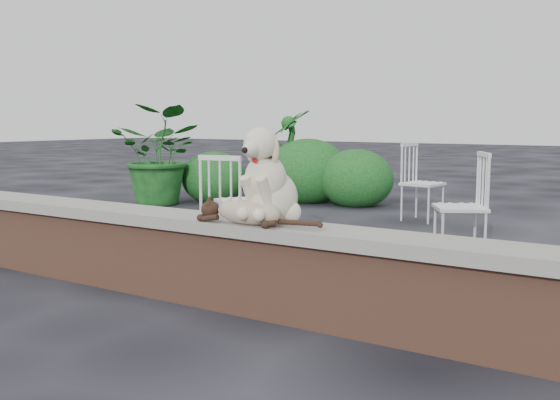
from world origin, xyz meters
The scene contains 12 objects.
ground centered at (0.00, 0.00, 0.00)m, with size 60.00×60.00×0.00m, color black.
brick_wall centered at (0.00, 0.00, 0.25)m, with size 6.00×0.30×0.50m, color brown.
capstone centered at (0.00, 0.00, 0.54)m, with size 6.20×0.40×0.08m, color slate.
dog centered at (1.04, 0.03, 0.88)m, with size 0.39×0.52×0.60m, color beige, non-canonical shape.
cat centered at (0.96, -0.12, 0.66)m, with size 0.99×0.24×0.17m, color tan, non-canonical shape.
chair_e centered at (0.49, 4.15, 0.47)m, with size 0.56×0.56×0.94m, color white, non-canonical shape.
chair_b centered at (-0.36, 1.61, 0.47)m, with size 0.56×0.56×0.94m, color white, non-canonical shape.
chair_c centered at (0.06, 0.90, 0.47)m, with size 0.56×0.56×0.94m, color white, non-canonical shape.
chair_d centered at (1.53, 2.28, 0.47)m, with size 0.56×0.56×0.94m, color white, non-canonical shape.
potted_plant_a centered at (-3.24, 3.57, 0.72)m, with size 1.29×1.12×1.43m, color #113D16.
potted_plant_b centered at (-2.07, 5.24, 0.69)m, with size 0.77×0.77×1.38m, color #113D16.
shrubbery centered at (-1.65, 4.80, 0.41)m, with size 3.04×1.79×1.00m.
Camera 1 is at (3.22, -3.26, 1.21)m, focal length 41.10 mm.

